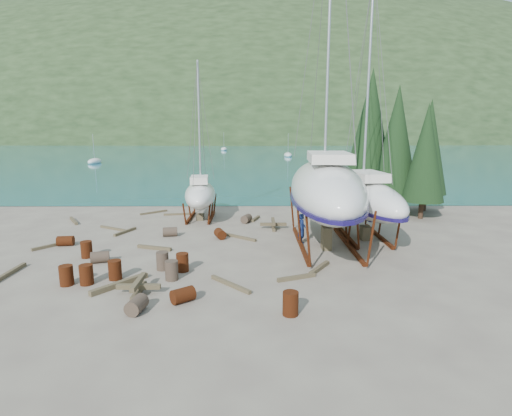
{
  "coord_description": "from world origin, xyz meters",
  "views": [
    {
      "loc": [
        1.35,
        -19.34,
        6.61
      ],
      "look_at": [
        1.51,
        3.0,
        2.21
      ],
      "focal_mm": 28.0,
      "sensor_mm": 36.0,
      "label": 1
    }
  ],
  "objects_px": {
    "large_sailboat_near": "(326,188)",
    "small_sailboat_shore": "(200,194)",
    "large_sailboat_far": "(365,197)",
    "worker": "(302,229)"
  },
  "relations": [
    {
      "from": "large_sailboat_near",
      "to": "small_sailboat_shore",
      "type": "xyz_separation_m",
      "value": [
        -8.04,
        7.19,
        -1.49
      ]
    },
    {
      "from": "large_sailboat_far",
      "to": "worker",
      "type": "relative_size",
      "value": 8.55
    },
    {
      "from": "large_sailboat_near",
      "to": "large_sailboat_far",
      "type": "distance_m",
      "value": 3.38
    },
    {
      "from": "large_sailboat_near",
      "to": "small_sailboat_shore",
      "type": "relative_size",
      "value": 1.84
    },
    {
      "from": "large_sailboat_near",
      "to": "large_sailboat_far",
      "type": "xyz_separation_m",
      "value": [
        2.73,
        1.81,
        -0.84
      ]
    },
    {
      "from": "small_sailboat_shore",
      "to": "large_sailboat_near",
      "type": "bearing_deg",
      "value": -47.02
    },
    {
      "from": "large_sailboat_far",
      "to": "small_sailboat_shore",
      "type": "bearing_deg",
      "value": 146.93
    },
    {
      "from": "large_sailboat_far",
      "to": "small_sailboat_shore",
      "type": "height_order",
      "value": "large_sailboat_far"
    },
    {
      "from": "small_sailboat_shore",
      "to": "large_sailboat_far",
      "type": "bearing_deg",
      "value": -31.77
    },
    {
      "from": "small_sailboat_shore",
      "to": "worker",
      "type": "relative_size",
      "value": 6.31
    }
  ]
}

